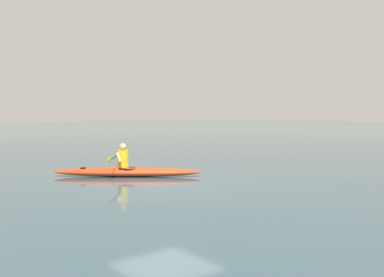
# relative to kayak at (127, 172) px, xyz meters

# --- Properties ---
(ground_plane) EXTENTS (160.00, 160.00, 0.00)m
(ground_plane) POSITION_rel_kayak_xyz_m (-0.42, 1.41, -0.14)
(ground_plane) COLOR #334C56
(kayak) EXTENTS (3.77, 3.31, 0.27)m
(kayak) POSITION_rel_kayak_xyz_m (0.00, 0.00, 0.00)
(kayak) COLOR red
(kayak) RESTS_ON ground
(kayaker) EXTENTS (1.59, 1.87, 0.74)m
(kayaker) POSITION_rel_kayak_xyz_m (0.10, -0.09, 0.45)
(kayaker) COLOR yellow
(kayaker) RESTS_ON kayak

